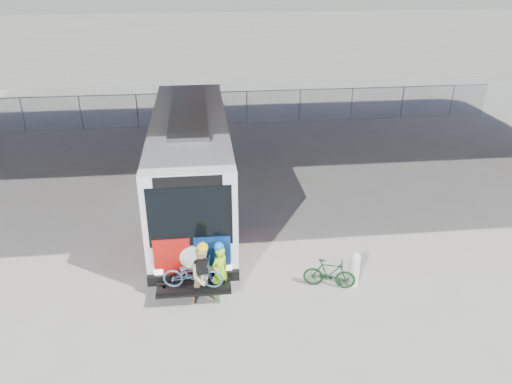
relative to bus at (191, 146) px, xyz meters
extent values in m
plane|color=#9E9991|center=(2.00, -2.76, -2.11)|extent=(160.00, 160.00, 0.00)
cube|color=silver|center=(0.00, -0.03, -0.16)|extent=(2.55, 12.00, 3.20)
cube|color=black|center=(0.00, 0.47, 0.48)|extent=(2.61, 11.00, 1.28)
cube|color=black|center=(0.00, -5.98, 0.22)|extent=(2.24, 0.12, 1.76)
cube|color=black|center=(0.00, -5.98, 1.25)|extent=(1.78, 0.12, 0.30)
cube|color=black|center=(0.00, -6.08, -1.66)|extent=(2.55, 0.20, 0.30)
cube|color=#AE110D|center=(-0.55, -6.05, -1.01)|extent=(1.00, 0.08, 1.20)
cube|color=navy|center=(0.55, -6.05, -1.01)|extent=(1.00, 0.08, 1.20)
cylinder|color=silver|center=(0.00, -6.07, -1.01)|extent=(0.70, 0.06, 0.70)
cube|color=gray|center=(0.00, -0.03, 1.51)|extent=(1.28, 7.20, 0.14)
cube|color=black|center=(0.00, -6.58, -1.66)|extent=(2.00, 0.70, 0.06)
cylinder|color=black|center=(-1.16, -4.43, -1.61)|extent=(0.30, 1.00, 1.00)
cylinder|color=black|center=(1.15, -4.43, -1.61)|extent=(0.30, 1.00, 1.00)
cylinder|color=black|center=(-1.16, 4.17, -1.61)|extent=(0.30, 1.00, 1.00)
cylinder|color=black|center=(1.15, 4.17, -1.61)|extent=(0.30, 1.00, 1.00)
cube|color=#AE110D|center=(-1.31, -3.83, -0.81)|extent=(0.06, 2.60, 1.70)
cube|color=navy|center=(-1.31, -2.23, -0.81)|extent=(0.06, 1.40, 1.70)
cube|color=#AE110D|center=(1.30, -3.83, -0.81)|extent=(0.06, 2.60, 1.70)
cube|color=navy|center=(1.30, -2.23, -0.81)|extent=(0.06, 1.40, 1.70)
imported|color=teal|center=(0.00, -6.58, -1.20)|extent=(1.69, 0.78, 0.85)
cube|color=#605E59|center=(2.00, 1.24, 4.64)|extent=(40.00, 16.00, 1.50)
cylinder|color=gray|center=(-10.00, 9.24, -1.21)|extent=(0.06, 0.06, 1.80)
cylinder|color=gray|center=(-6.00, 9.24, -1.21)|extent=(0.06, 0.06, 1.80)
cylinder|color=gray|center=(-2.00, 9.24, -1.21)|extent=(0.06, 0.06, 1.80)
cylinder|color=gray|center=(2.00, 9.24, -1.21)|extent=(0.06, 0.06, 1.80)
cylinder|color=gray|center=(6.00, 9.24, -1.21)|extent=(0.06, 0.06, 1.80)
cylinder|color=gray|center=(10.00, 9.24, -1.21)|extent=(0.06, 0.06, 1.80)
cylinder|color=gray|center=(14.00, 9.24, -1.21)|extent=(0.06, 0.06, 1.80)
plane|color=gray|center=(2.00, 9.24, -1.21)|extent=(30.00, 0.00, 30.00)
cube|color=gray|center=(2.00, 9.24, -0.29)|extent=(30.00, 0.05, 0.04)
cube|color=brown|center=(26.00, 37.24, 1.89)|extent=(10.00, 8.00, 8.00)
cylinder|color=silver|center=(4.53, -6.33, -1.64)|extent=(0.28, 0.28, 0.94)
sphere|color=silver|center=(4.53, -6.33, -1.17)|extent=(0.28, 0.28, 0.28)
imported|color=#A0EA18|center=(0.72, -6.33, -1.34)|extent=(0.67, 0.63, 1.54)
sphere|color=blue|center=(0.72, -6.33, -0.55)|extent=(0.27, 0.27, 0.27)
imported|color=beige|center=(0.29, -6.61, -1.26)|extent=(0.98, 0.86, 1.71)
sphere|color=yellow|center=(0.29, -6.61, -0.38)|extent=(0.30, 0.30, 0.30)
cube|color=black|center=(0.25, -6.80, -0.85)|extent=(0.31, 0.24, 0.40)
imported|color=#133C18|center=(3.81, -6.33, -1.67)|extent=(1.54, 0.83, 0.89)
camera|label=1|loc=(0.41, -17.74, 6.46)|focal=35.00mm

